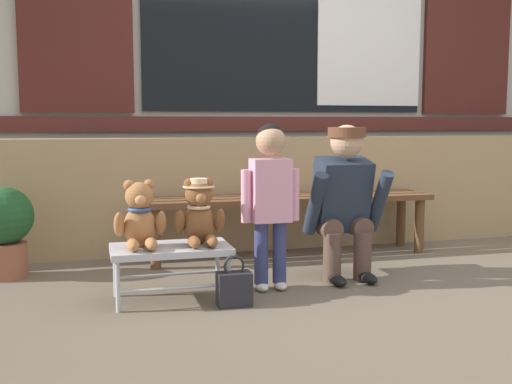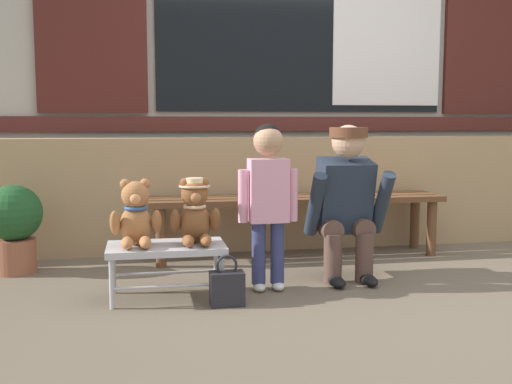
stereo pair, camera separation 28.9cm
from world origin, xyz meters
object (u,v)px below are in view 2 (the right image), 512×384
object	(u,v)px
teddy_bear_with_hat	(195,212)
child_standing	(268,188)
adult_crouching	(347,202)
handbag_on_ground	(227,287)
potted_plant	(14,223)
teddy_bear_plain	(136,216)
wooden_bench_long	(297,205)
small_display_bench	(166,251)

from	to	relation	value
teddy_bear_with_hat	child_standing	distance (m)	0.44
adult_crouching	teddy_bear_with_hat	bearing A→B (deg)	-167.21
handbag_on_ground	potted_plant	bearing A→B (deg)	142.57
adult_crouching	potted_plant	size ratio (longest dim) A/B	1.67
teddy_bear_with_hat	adult_crouching	size ratio (longest dim) A/B	0.38
teddy_bear_plain	handbag_on_ground	size ratio (longest dim) A/B	1.34
teddy_bear_plain	handbag_on_ground	bearing A→B (deg)	-22.72
potted_plant	wooden_bench_long	bearing A→B (deg)	3.87
child_standing	potted_plant	xyz separation A→B (m)	(-1.51, 0.69, -0.27)
small_display_bench	teddy_bear_plain	world-z (taller)	teddy_bear_plain
wooden_bench_long	potted_plant	distance (m)	1.90
small_display_bench	child_standing	size ratio (longest dim) A/B	0.67
child_standing	adult_crouching	distance (m)	0.56
adult_crouching	potted_plant	distance (m)	2.11
wooden_bench_long	potted_plant	bearing A→B (deg)	-176.13
teddy_bear_plain	adult_crouching	distance (m)	1.28
small_display_bench	handbag_on_ground	bearing A→B (deg)	-32.28
teddy_bear_with_hat	handbag_on_ground	distance (m)	0.45
adult_crouching	teddy_bear_plain	bearing A→B (deg)	-170.35
adult_crouching	handbag_on_ground	distance (m)	0.98
teddy_bear_plain	adult_crouching	world-z (taller)	adult_crouching
child_standing	potted_plant	size ratio (longest dim) A/B	1.68
child_standing	adult_crouching	world-z (taller)	child_standing
wooden_bench_long	child_standing	world-z (taller)	child_standing
wooden_bench_long	potted_plant	xyz separation A→B (m)	(-1.90, -0.13, -0.05)
child_standing	handbag_on_ground	bearing A→B (deg)	-136.94
teddy_bear_with_hat	potted_plant	bearing A→B (deg)	145.43
teddy_bear_plain	potted_plant	bearing A→B (deg)	135.71
small_display_bench	potted_plant	xyz separation A→B (m)	(-0.93, 0.75, 0.06)
handbag_on_ground	potted_plant	xyz separation A→B (m)	(-1.24, 0.95, 0.23)
teddy_bear_with_hat	handbag_on_ground	world-z (taller)	teddy_bear_with_hat
child_standing	teddy_bear_plain	bearing A→B (deg)	-175.36
wooden_bench_long	handbag_on_ground	world-z (taller)	wooden_bench_long
potted_plant	teddy_bear_with_hat	bearing A→B (deg)	-34.57
teddy_bear_plain	potted_plant	distance (m)	1.09
teddy_bear_plain	handbag_on_ground	xyz separation A→B (m)	(0.47, -0.20, -0.37)
child_standing	potted_plant	distance (m)	1.69
teddy_bear_plain	handbag_on_ground	distance (m)	0.63
teddy_bear_plain	adult_crouching	bearing A→B (deg)	9.65
small_display_bench	potted_plant	world-z (taller)	potted_plant
teddy_bear_with_hat	child_standing	xyz separation A→B (m)	(0.42, 0.06, 0.12)
teddy_bear_plain	teddy_bear_with_hat	world-z (taller)	same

